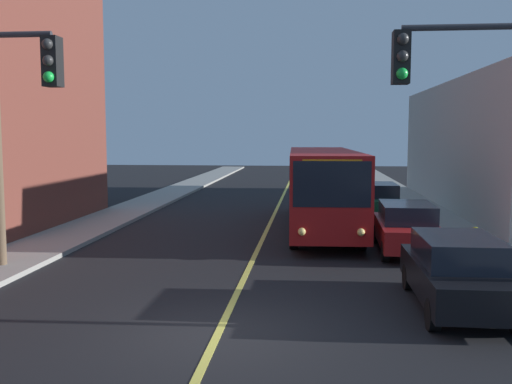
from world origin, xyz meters
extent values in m
plane|color=black|center=(0.00, 0.00, 0.00)|extent=(120.00, 120.00, 0.00)
cube|color=gray|center=(-7.25, 10.00, 0.07)|extent=(2.50, 90.00, 0.15)
cube|color=gray|center=(7.25, 10.00, 0.07)|extent=(2.50, 90.00, 0.15)
cube|color=#D8CC4C|center=(0.00, 15.00, 0.01)|extent=(0.16, 60.00, 0.01)
cube|color=black|center=(8.54, 19.92, 1.60)|extent=(0.06, 14.80, 1.30)
cube|color=black|center=(8.54, 19.92, 4.80)|extent=(0.06, 14.80, 1.30)
cube|color=maroon|center=(2.20, 12.67, 1.83)|extent=(2.92, 12.07, 2.75)
cube|color=black|center=(2.39, 6.69, 2.35)|extent=(2.35, 0.15, 1.40)
cube|color=black|center=(2.01, 18.65, 2.45)|extent=(2.30, 0.15, 1.10)
cube|color=black|center=(0.95, 12.63, 2.35)|extent=(0.38, 10.20, 1.10)
cube|color=black|center=(3.45, 12.71, 2.35)|extent=(0.38, 10.20, 1.10)
cube|color=orange|center=(2.39, 6.70, 2.95)|extent=(1.79, 0.12, 0.30)
sphere|color=#F9D872|center=(1.50, 6.62, 0.90)|extent=(0.24, 0.24, 0.24)
sphere|color=#F9D872|center=(3.28, 6.68, 0.90)|extent=(0.24, 0.24, 0.24)
cylinder|color=black|center=(1.21, 8.44, 0.50)|extent=(0.33, 1.01, 1.00)
cylinder|color=black|center=(3.46, 8.51, 0.50)|extent=(0.33, 1.01, 1.00)
cylinder|color=black|center=(0.97, 16.13, 0.50)|extent=(0.33, 1.01, 1.00)
cylinder|color=black|center=(3.22, 16.20, 0.50)|extent=(0.33, 1.01, 1.00)
cube|color=black|center=(4.98, 2.11, 0.67)|extent=(1.83, 4.41, 0.70)
cube|color=black|center=(4.98, 2.11, 1.32)|extent=(1.64, 2.47, 0.60)
cylinder|color=black|center=(4.17, 0.61, 0.32)|extent=(0.22, 0.64, 0.64)
cylinder|color=black|center=(4.19, 3.61, 0.32)|extent=(0.22, 0.64, 0.64)
cylinder|color=black|center=(5.79, 3.60, 0.32)|extent=(0.22, 0.64, 0.64)
cube|color=maroon|center=(4.87, 8.17, 0.67)|extent=(1.94, 4.46, 0.70)
cube|color=black|center=(4.87, 8.17, 1.32)|extent=(1.70, 2.52, 0.60)
cylinder|color=black|center=(4.02, 6.70, 0.32)|extent=(0.24, 0.65, 0.64)
cylinder|color=black|center=(5.62, 6.65, 0.32)|extent=(0.24, 0.65, 0.64)
cylinder|color=black|center=(4.12, 9.70, 0.32)|extent=(0.24, 0.65, 0.64)
cylinder|color=black|center=(5.72, 9.65, 0.32)|extent=(0.24, 0.65, 0.64)
cube|color=#196038|center=(4.81, 15.84, 0.67)|extent=(1.82, 4.41, 0.70)
cube|color=black|center=(4.81, 15.84, 1.32)|extent=(1.63, 2.47, 0.60)
cylinder|color=black|center=(4.00, 14.34, 0.32)|extent=(0.22, 0.64, 0.64)
cylinder|color=black|center=(5.60, 14.34, 0.32)|extent=(0.22, 0.64, 0.64)
cylinder|color=black|center=(4.02, 17.34, 0.32)|extent=(0.22, 0.64, 0.64)
cylinder|color=black|center=(5.62, 17.34, 0.32)|extent=(0.22, 0.64, 0.64)
cube|color=black|center=(-3.45, 0.68, 5.30)|extent=(0.32, 0.36, 1.00)
sphere|color=#2D2D2D|center=(-3.45, 0.49, 5.62)|extent=(0.22, 0.22, 0.22)
sphere|color=#2D2D2D|center=(-3.45, 0.49, 5.30)|extent=(0.22, 0.22, 0.22)
sphere|color=green|center=(-3.45, 0.49, 4.98)|extent=(0.22, 0.22, 0.22)
cylinder|color=#2D2D33|center=(5.20, 0.74, 5.85)|extent=(3.50, 0.12, 0.12)
cube|color=black|center=(3.45, 0.74, 5.30)|extent=(0.32, 0.36, 1.00)
sphere|color=#2D2D2D|center=(3.45, 0.55, 5.62)|extent=(0.22, 0.22, 0.22)
sphere|color=#2D2D2D|center=(3.45, 0.55, 5.30)|extent=(0.22, 0.22, 0.22)
sphere|color=green|center=(3.45, 0.55, 4.98)|extent=(0.22, 0.22, 0.22)
cylinder|color=red|center=(6.85, 7.49, 0.50)|extent=(0.26, 0.26, 0.70)
sphere|color=gold|center=(6.85, 7.49, 0.87)|extent=(0.24, 0.24, 0.24)
cylinder|color=red|center=(6.69, 7.49, 0.60)|extent=(0.12, 0.10, 0.10)
cylinder|color=red|center=(7.01, 7.49, 0.60)|extent=(0.12, 0.10, 0.10)
camera|label=1|loc=(1.77, -10.55, 3.84)|focal=40.04mm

